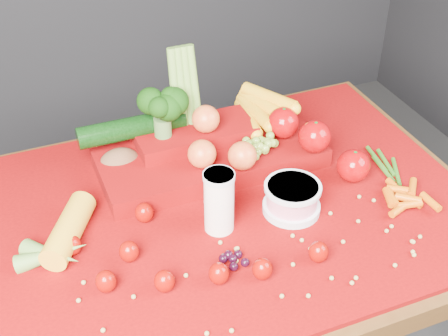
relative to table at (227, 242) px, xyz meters
name	(u,v)px	position (x,y,z in m)	size (l,w,h in m)	color
table	(227,242)	(0.00, 0.00, 0.00)	(1.10, 0.80, 0.75)	#38200C
red_cloth	(227,208)	(0.00, 0.00, 0.10)	(1.05, 0.75, 0.01)	#770304
milk_glass	(219,200)	(-0.04, -0.06, 0.18)	(0.06, 0.06, 0.14)	white
yogurt_bowl	(292,197)	(0.12, -0.07, 0.14)	(0.12, 0.12, 0.07)	silver
strawberry_scatter	(176,256)	(-0.16, -0.13, 0.13)	(0.48, 0.28, 0.05)	#850800
dark_grape_cluster	(234,262)	(-0.06, -0.17, 0.12)	(0.06, 0.05, 0.03)	black
soybean_scatter	(267,266)	(0.00, -0.20, 0.11)	(0.84, 0.24, 0.01)	#AA9449
corn_ear	(57,247)	(-0.37, -0.01, 0.13)	(0.25, 0.27, 0.06)	gold
potato	(120,162)	(-0.18, 0.20, 0.14)	(0.09, 0.07, 0.06)	brown
baby_carrot_pile	(404,200)	(0.35, -0.14, 0.12)	(0.17, 0.17, 0.03)	#C25206
green_bean_pile	(383,166)	(0.39, -0.01, 0.11)	(0.14, 0.12, 0.01)	#296116
produce_mound	(218,142)	(0.04, 0.16, 0.16)	(0.60, 0.36, 0.27)	#770304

